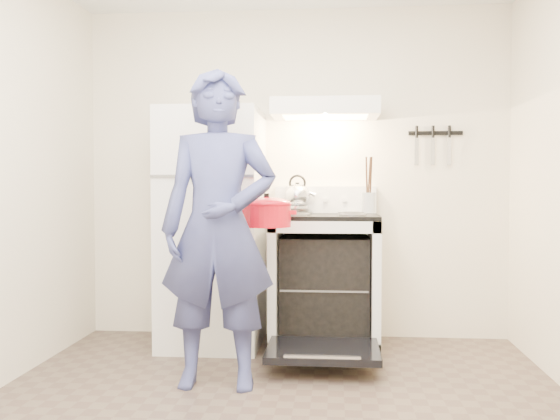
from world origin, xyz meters
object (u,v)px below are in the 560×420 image
Objects in this scene: dutch_oven at (266,215)px; stove_body at (325,283)px; person at (218,229)px; tea_kettle at (297,194)px; refrigerator at (213,228)px.

stove_body is at bearing 61.28° from dutch_oven.
dutch_oven is (0.24, 0.30, 0.06)m from person.
tea_kettle is at bearing 69.84° from person.
tea_kettle is (0.60, 0.24, 0.24)m from refrigerator.
person reaches higher than refrigerator.
person is at bearing -76.68° from refrigerator.
refrigerator is 0.90m from stove_body.
refrigerator reaches higher than tea_kettle.
person is 4.87× the size of dutch_oven.
stove_body is at bearing 55.88° from person.
tea_kettle reaches higher than stove_body.
dutch_oven is at bearing -99.21° from tea_kettle.
stove_body is 0.89m from dutch_oven.
tea_kettle is 0.88m from dutch_oven.
refrigerator is at bearing 101.37° from person.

